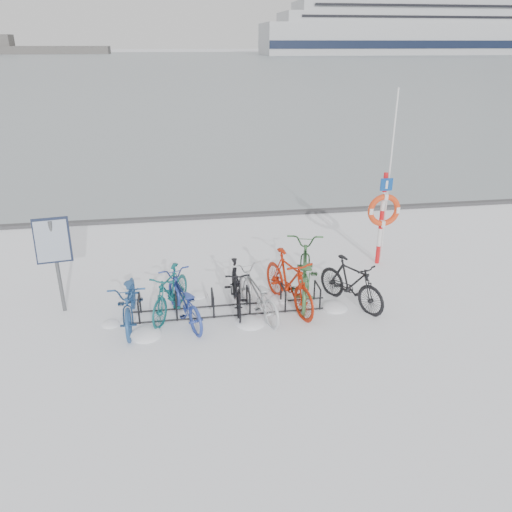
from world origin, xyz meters
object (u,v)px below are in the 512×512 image
Objects in this scene: bike_rack at (231,303)px; lifebuoy_station at (384,210)px; info_board at (53,246)px; cruise_ferry at (427,22)px.

lifebuoy_station is at bearing 24.62° from bike_rack.
info_board is at bearing -170.29° from lifebuoy_station.
lifebuoy_station is 0.03× the size of cruise_ferry.
lifebuoy_station reaches higher than bike_rack.
lifebuoy_station is at bearing -116.43° from cruise_ferry.
cruise_ferry reaches higher than lifebuoy_station.
cruise_ferry is at bearing 63.57° from lifebuoy_station.
bike_rack is 3.60m from info_board.
bike_rack is at bearing -117.05° from cruise_ferry.
bike_rack is at bearing -155.38° from lifebuoy_station.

